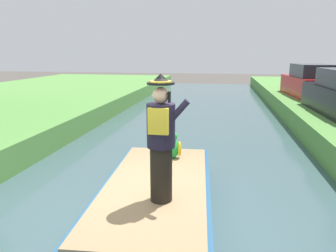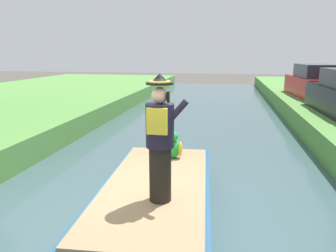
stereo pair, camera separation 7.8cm
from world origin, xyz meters
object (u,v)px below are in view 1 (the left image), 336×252
(parrot_plush, at_px, (173,147))
(parked_car_red, at_px, (310,83))
(boat, at_px, (156,199))
(person_pirate, at_px, (161,140))

(parrot_plush, xyz_separation_m, parked_car_red, (5.08, 9.78, 0.49))
(boat, bearing_deg, parrot_plush, 86.37)
(parked_car_red, bearing_deg, person_pirate, -112.95)
(parrot_plush, bearing_deg, boat, -93.63)
(boat, distance_m, parrot_plush, 1.41)
(boat, xyz_separation_m, parked_car_red, (5.16, 11.08, 1.04))
(person_pirate, bearing_deg, boat, 111.95)
(person_pirate, height_order, parrot_plush, person_pirate)
(person_pirate, height_order, parked_car_red, person_pirate)
(boat, relative_size, person_pirate, 2.33)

